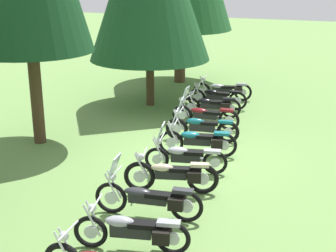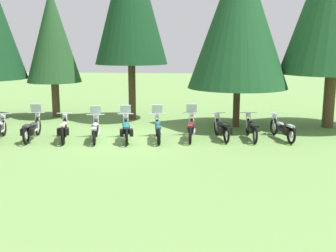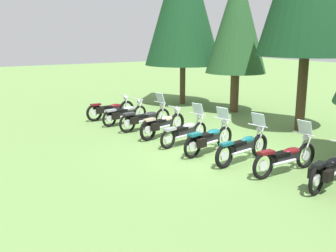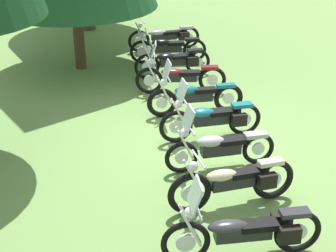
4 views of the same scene
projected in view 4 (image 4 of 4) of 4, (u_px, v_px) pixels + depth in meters
name	position (u px, v px, depth m)	size (l,w,h in m)	color
ground_plane	(202.00, 139.00, 11.08)	(80.00, 80.00, 0.00)	#6B934C
motorcycle_2	(245.00, 231.00, 7.46)	(0.80, 2.42, 1.38)	black
motorcycle_3	(235.00, 182.00, 8.68)	(0.89, 2.24, 1.04)	black
motorcycle_4	(219.00, 147.00, 9.79)	(0.81, 2.17, 1.34)	black
motorcycle_5	(212.00, 118.00, 10.92)	(0.87, 2.23, 1.38)	black
motorcycle_6	(194.00, 96.00, 12.04)	(0.71, 2.31, 1.37)	black
motorcycle_7	(180.00, 76.00, 13.22)	(0.72, 2.36, 1.37)	black
motorcycle_8	(174.00, 61.00, 14.35)	(0.85, 2.15, 1.01)	black
motorcycle_9	(168.00, 48.00, 15.43)	(0.75, 2.32, 1.01)	black
motorcycle_10	(166.00, 36.00, 16.57)	(0.88, 2.33, 1.01)	black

